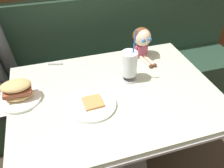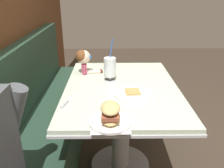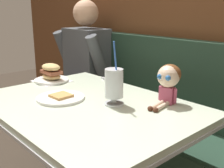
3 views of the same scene
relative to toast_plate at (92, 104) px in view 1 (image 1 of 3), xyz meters
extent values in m
cube|color=#233D2D|center=(0.14, 0.66, -0.52)|extent=(2.60, 0.48, 0.45)
cube|color=#233D2D|center=(0.14, 0.85, -0.02)|extent=(2.60, 0.10, 0.55)
cube|color=beige|center=(0.14, 0.07, -0.02)|extent=(1.10, 0.80, 0.03)
cube|color=#B7BABF|center=(0.14, 0.07, -0.05)|extent=(1.11, 0.81, 0.02)
cylinder|color=#A5A8AD|center=(0.14, 0.07, -0.38)|extent=(0.14, 0.14, 0.65)
cylinder|color=gray|center=(0.14, 0.07, -0.73)|extent=(0.48, 0.48, 0.04)
cylinder|color=white|center=(0.00, 0.00, 0.00)|extent=(0.25, 0.25, 0.01)
cube|color=tan|center=(0.01, 0.00, 0.01)|extent=(0.10, 0.10, 0.01)
cylinder|color=silver|center=(0.25, 0.15, 0.00)|extent=(0.10, 0.10, 0.01)
cylinder|color=silver|center=(0.25, 0.15, 0.02)|extent=(0.03, 0.03, 0.03)
cylinder|color=silver|center=(0.25, 0.15, 0.10)|extent=(0.09, 0.09, 0.14)
cylinder|color=#ADE0A8|center=(0.25, 0.15, 0.09)|extent=(0.08, 0.08, 0.12)
cylinder|color=blue|center=(0.27, 0.14, 0.20)|extent=(0.01, 0.04, 0.22)
cube|color=white|center=(-0.35, 0.15, -0.01)|extent=(0.20, 0.20, 0.00)
cylinder|color=white|center=(-0.35, 0.15, 0.00)|extent=(0.22, 0.22, 0.01)
ellipsoid|color=tan|center=(-0.35, 0.15, 0.03)|extent=(0.15, 0.10, 0.04)
cube|color=#995138|center=(-0.35, 0.15, 0.05)|extent=(0.14, 0.09, 0.02)
ellipsoid|color=tan|center=(-0.35, 0.15, 0.09)|extent=(0.15, 0.10, 0.04)
cube|color=silver|center=(-0.02, 0.39, -0.01)|extent=(0.14, 0.06, 0.00)
cube|color=#B2B5BA|center=(-0.14, 0.43, 0.00)|extent=(0.09, 0.04, 0.01)
cube|color=#B74C6B|center=(0.41, 0.36, 0.03)|extent=(0.07, 0.05, 0.08)
sphere|color=beige|center=(0.41, 0.36, 0.13)|extent=(0.11, 0.11, 0.11)
ellipsoid|color=brown|center=(0.41, 0.37, 0.14)|extent=(0.13, 0.12, 0.10)
sphere|color=#2D6BB2|center=(0.40, 0.31, 0.14)|extent=(0.03, 0.03, 0.03)
sphere|color=#2D6BB2|center=(0.44, 0.31, 0.14)|extent=(0.03, 0.03, 0.03)
cylinder|color=beige|center=(0.41, 0.28, 0.00)|extent=(0.04, 0.12, 0.02)
cylinder|color=beige|center=(0.44, 0.28, 0.00)|extent=(0.04, 0.12, 0.02)
sphere|color=#4C2819|center=(0.42, 0.22, 0.00)|extent=(0.03, 0.03, 0.03)
sphere|color=#4C2819|center=(0.45, 0.22, 0.00)|extent=(0.03, 0.03, 0.03)
cylinder|color=#B74C6B|center=(0.37, 0.35, 0.04)|extent=(0.02, 0.02, 0.07)
cylinder|color=#B74C6B|center=(0.45, 0.37, 0.04)|extent=(0.02, 0.02, 0.07)
cylinder|color=#4C5156|center=(-0.45, 0.64, 0.02)|extent=(0.09, 0.25, 0.48)
camera|label=1|loc=(-0.14, -0.82, 0.80)|focal=36.69mm
camera|label=2|loc=(-1.38, 0.15, 0.66)|focal=37.20mm
camera|label=3|loc=(1.20, -0.72, 0.46)|focal=44.61mm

